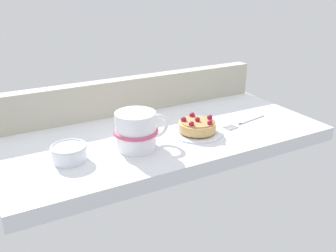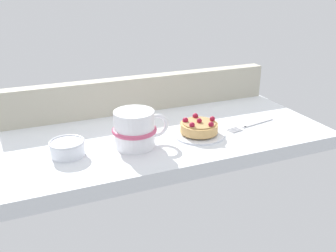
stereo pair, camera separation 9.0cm
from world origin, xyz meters
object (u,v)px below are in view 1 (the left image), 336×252
at_px(dessert_fork, 245,121).
at_px(sugar_bowl, 69,152).
at_px(raspberry_tart, 197,125).
at_px(coffee_mug, 137,130).
at_px(dessert_plate, 197,132).

distance_m(dessert_fork, sugar_bowl, 0.49).
relative_size(raspberry_tart, coffee_mug, 0.69).
distance_m(dessert_plate, coffee_mug, 0.17).
bearing_deg(dessert_plate, raspberry_tart, 110.90).
xyz_separation_m(dessert_plate, raspberry_tart, (-0.00, 0.00, 0.02)).
xyz_separation_m(coffee_mug, dessert_fork, (0.33, 0.00, -0.04)).
xyz_separation_m(raspberry_tart, coffee_mug, (-0.17, -0.00, 0.02)).
bearing_deg(sugar_bowl, dessert_fork, -0.93).
distance_m(dessert_plate, dessert_fork, 0.16).
height_order(dessert_plate, coffee_mug, coffee_mug).
xyz_separation_m(raspberry_tart, dessert_fork, (0.16, 0.00, -0.02)).
bearing_deg(dessert_fork, raspberry_tart, -179.46).
bearing_deg(coffee_mug, dessert_fork, 0.46).
xyz_separation_m(dessert_fork, sugar_bowl, (-0.49, 0.01, 0.02)).
relative_size(dessert_plate, raspberry_tart, 1.37).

